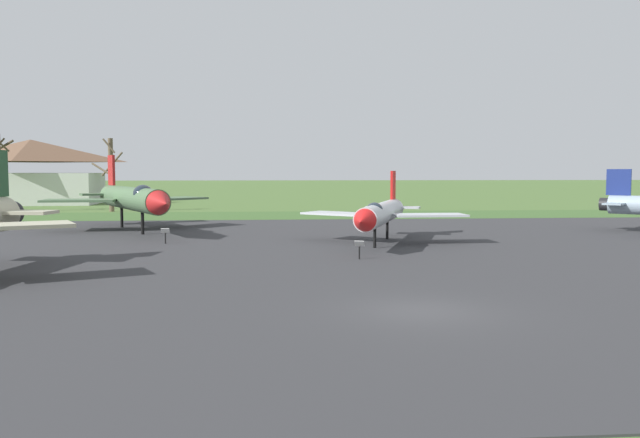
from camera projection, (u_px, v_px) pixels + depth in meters
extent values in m
plane|color=#4C6B33|center=(421.00, 312.00, 20.35)|extent=(600.00, 600.00, 0.00)
cube|color=#333335|center=(355.00, 253.00, 34.82)|extent=(94.59, 48.54, 0.05)
cube|color=#3E612C|center=(312.00, 215.00, 64.89)|extent=(154.59, 12.00, 0.06)
cylinder|color=black|center=(8.00, 213.00, 31.60)|extent=(1.29, 1.09, 1.15)
cube|color=#B7B293|center=(7.00, 226.00, 25.69)|extent=(5.37, 4.06, 0.15)
cube|color=#B7B293|center=(27.00, 212.00, 30.37)|extent=(2.66, 1.93, 0.15)
cylinder|color=black|center=(606.00, 204.00, 48.40)|extent=(1.20, 1.21, 0.95)
cube|color=navy|center=(619.00, 182.00, 47.76)|extent=(1.36, 1.26, 1.91)
cube|color=#8EA3B2|center=(614.00, 204.00, 46.88)|extent=(2.22, 2.26, 0.13)
cube|color=#8EA3B2|center=(623.00, 203.00, 48.81)|extent=(2.22, 2.26, 0.13)
cylinder|color=silver|center=(381.00, 213.00, 39.28)|extent=(4.90, 11.06, 1.30)
cone|color=red|center=(363.00, 221.00, 33.17)|extent=(1.58, 1.70, 1.19)
cylinder|color=black|center=(394.00, 208.00, 44.98)|extent=(1.09, 0.97, 0.91)
ellipsoid|color=#19232D|center=(375.00, 210.00, 36.77)|extent=(0.90, 1.70, 0.85)
cube|color=silver|center=(338.00, 214.00, 40.57)|extent=(4.70, 4.39, 0.12)
cube|color=silver|center=(429.00, 215.00, 39.22)|extent=(4.32, 2.25, 0.12)
cube|color=red|center=(393.00, 185.00, 44.09)|extent=(0.64, 1.49, 1.90)
cube|color=silver|center=(378.00, 207.00, 44.38)|extent=(1.85, 1.65, 0.12)
cube|color=silver|center=(408.00, 208.00, 43.88)|extent=(1.85, 1.65, 0.12)
cylinder|color=black|center=(375.00, 238.00, 36.98)|extent=(0.17, 0.17, 1.21)
cylinder|color=black|center=(387.00, 231.00, 41.77)|extent=(0.17, 0.17, 1.21)
cylinder|color=black|center=(359.00, 253.00, 32.27)|extent=(0.08, 0.08, 0.68)
cube|color=white|center=(359.00, 243.00, 32.23)|extent=(0.53, 0.39, 0.29)
cylinder|color=#4C6B47|center=(131.00, 198.00, 47.65)|extent=(7.49, 13.99, 1.68)
cone|color=#B21E1E|center=(162.00, 203.00, 40.51)|extent=(2.16, 2.30, 1.55)
cylinder|color=black|center=(110.00, 195.00, 54.29)|extent=(1.45, 1.32, 1.18)
ellipsoid|color=#19232D|center=(143.00, 193.00, 44.60)|extent=(1.27, 2.39, 1.20)
cube|color=#4C6B47|center=(80.00, 200.00, 47.26)|extent=(5.23, 3.32, 0.16)
cube|color=#4C6B47|center=(171.00, 199.00, 50.52)|extent=(5.67, 5.63, 0.16)
cube|color=#B21E1E|center=(111.00, 170.00, 53.29)|extent=(0.93, 1.75, 2.44)
cube|color=#4C6B47|center=(95.00, 194.00, 52.62)|extent=(2.58, 2.30, 0.16)
cube|color=#4C6B47|center=(130.00, 194.00, 53.98)|extent=(2.58, 2.30, 0.16)
cylinder|color=black|center=(143.00, 224.00, 44.98)|extent=(0.22, 0.22, 1.57)
cylinder|color=black|center=(122.00, 218.00, 50.56)|extent=(0.22, 0.22, 1.57)
cylinder|color=black|center=(165.00, 239.00, 39.23)|extent=(0.08, 0.08, 0.69)
cube|color=white|center=(165.00, 231.00, 39.19)|extent=(0.50, 0.24, 0.30)
cylinder|color=brown|center=(2.00, 145.00, 69.79)|extent=(1.21, 1.43, 1.49)
cylinder|color=brown|center=(4.00, 146.00, 71.32)|extent=(2.34, 0.65, 1.41)
cylinder|color=brown|center=(111.00, 175.00, 71.09)|extent=(0.52, 0.52, 7.96)
cylinder|color=brown|center=(112.00, 164.00, 72.08)|extent=(2.35, 0.40, 2.71)
cylinder|color=brown|center=(103.00, 170.00, 69.76)|extent=(2.69, 1.25, 1.65)
cylinder|color=brown|center=(109.00, 146.00, 70.27)|extent=(1.35, 0.24, 1.60)
cube|color=beige|center=(32.00, 189.00, 87.48)|extent=(17.33, 10.94, 4.16)
pyramid|color=brown|center=(31.00, 151.00, 87.12)|extent=(18.20, 11.49, 2.96)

